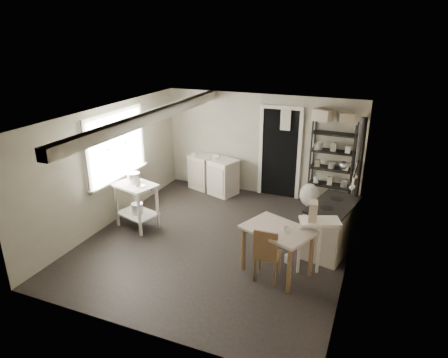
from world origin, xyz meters
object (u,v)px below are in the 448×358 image
at_px(base_cabinets, 213,172).
at_px(chair, 268,250).
at_px(work_table, 277,251).
at_px(prep_table, 137,208).
at_px(shelf_rack, 332,165).
at_px(stove, 331,228).
at_px(stockpot, 134,179).
at_px(flour_sack, 310,196).

relative_size(base_cabinets, chair, 1.42).
bearing_deg(work_table, prep_table, 170.03).
bearing_deg(work_table, shelf_rack, 82.55).
xyz_separation_m(prep_table, stove, (3.58, 0.50, 0.04)).
bearing_deg(stove, prep_table, -159.51).
relative_size(shelf_rack, work_table, 1.82).
relative_size(work_table, chair, 1.16).
height_order(stockpot, work_table, stockpot).
xyz_separation_m(base_cabinets, work_table, (2.28, -2.75, -0.08)).
xyz_separation_m(base_cabinets, stove, (2.97, -1.74, -0.02)).
height_order(stove, work_table, stove).
bearing_deg(stove, flour_sack, 124.36).
bearing_deg(base_cabinets, chair, -34.34).
bearing_deg(stockpot, prep_table, -47.43).
bearing_deg(flour_sack, stockpot, -144.62).
distance_m(shelf_rack, stove, 1.96).
distance_m(stove, flour_sack, 1.85).
bearing_deg(shelf_rack, chair, -96.28).
bearing_deg(base_cabinets, work_table, -31.39).
height_order(stockpot, flour_sack, stockpot).
bearing_deg(chair, base_cabinets, 125.26).
bearing_deg(flour_sack, prep_table, -142.73).
height_order(shelf_rack, chair, shelf_rack).
relative_size(shelf_rack, chair, 2.12).
height_order(stockpot, stove, stockpot).
xyz_separation_m(stockpot, shelf_rack, (3.35, 2.27, 0.01)).
height_order(stove, flour_sack, stove).
bearing_deg(work_table, stockpot, 168.64).
distance_m(shelf_rack, flour_sack, 0.82).
distance_m(prep_table, shelf_rack, 4.07).
distance_m(stockpot, shelf_rack, 4.05).
relative_size(stockpot, stove, 0.23).
xyz_separation_m(base_cabinets, flour_sack, (2.28, -0.03, -0.22)).
bearing_deg(work_table, chair, -116.81).
bearing_deg(prep_table, stove, 7.90).
distance_m(shelf_rack, work_table, 2.95).
relative_size(stockpot, shelf_rack, 0.14).
relative_size(prep_table, shelf_rack, 0.47).
height_order(shelf_rack, stove, shelf_rack).
bearing_deg(shelf_rack, stove, -78.25).
distance_m(base_cabinets, stove, 3.44).
bearing_deg(stove, stockpot, -161.06).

